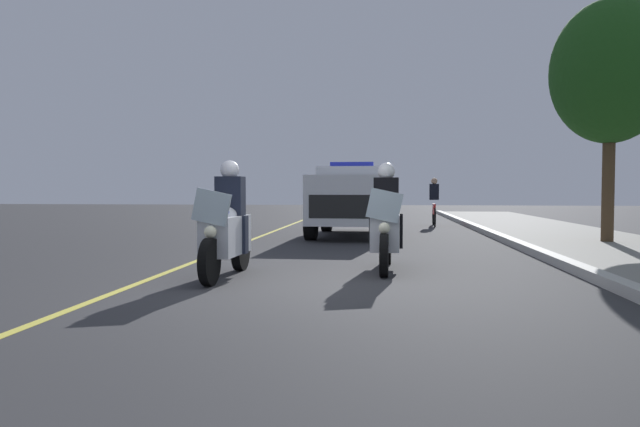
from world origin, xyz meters
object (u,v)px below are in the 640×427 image
object	(u,v)px
police_motorcycle_lead_right	(386,226)
cyclist_background	(434,202)
police_suv	(352,197)
tree_far_back	(610,72)
police_motorcycle_lead_left	(227,230)

from	to	relation	value
police_motorcycle_lead_right	cyclist_background	world-z (taller)	police_motorcycle_lead_right
police_suv	tree_far_back	world-z (taller)	tree_far_back
police_suv	cyclist_background	bearing A→B (deg)	149.32
police_motorcycle_lead_right	police_suv	distance (m)	6.93
cyclist_background	tree_far_back	bearing A→B (deg)	26.11
police_motorcycle_lead_right	police_suv	world-z (taller)	police_suv
police_motorcycle_lead_left	cyclist_background	xyz separation A→B (m)	(-12.36, 4.06, 0.14)
cyclist_background	tree_far_back	size ratio (longest dim) A/B	0.32
police_motorcycle_lead_left	police_suv	world-z (taller)	police_suv
police_motorcycle_lead_left	cyclist_background	bearing A→B (deg)	161.82
police_motorcycle_lead_right	tree_far_back	bearing A→B (deg)	132.04
police_motorcycle_lead_left	police_suv	bearing A→B (deg)	169.89
police_suv	cyclist_background	xyz separation A→B (m)	(-4.47, 2.65, -0.22)
police_motorcycle_lead_left	police_suv	size ratio (longest dim) A/B	0.43
police_motorcycle_lead_right	police_motorcycle_lead_left	bearing A→B (deg)	-66.01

